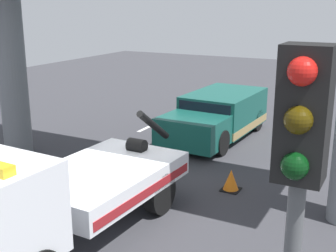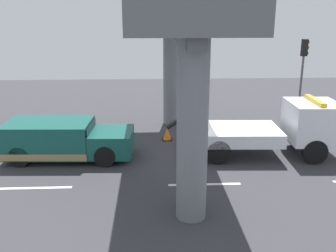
{
  "view_description": "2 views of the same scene",
  "coord_description": "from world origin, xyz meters",
  "px_view_note": "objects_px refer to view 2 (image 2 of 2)",
  "views": [
    {
      "loc": [
        9.37,
        5.79,
        4.79
      ],
      "look_at": [
        -1.79,
        -0.08,
        1.31
      ],
      "focal_mm": 47.74,
      "sensor_mm": 36.0,
      "label": 1
    },
    {
      "loc": [
        -1.91,
        -15.28,
        5.87
      ],
      "look_at": [
        -1.19,
        -0.58,
        1.51
      ],
      "focal_mm": 40.67,
      "sensor_mm": 36.0,
      "label": 2
    }
  ],
  "objects_px": {
    "towed_van_green": "(64,140)",
    "traffic_cone_orange": "(167,134)",
    "tow_truck_white": "(279,128)",
    "traffic_light_near": "(303,62)"
  },
  "relations": [
    {
      "from": "tow_truck_white",
      "to": "traffic_light_near",
      "type": "distance_m",
      "value": 6.42
    },
    {
      "from": "towed_van_green",
      "to": "traffic_light_near",
      "type": "relative_size",
      "value": 1.16
    },
    {
      "from": "tow_truck_white",
      "to": "towed_van_green",
      "type": "distance_m",
      "value": 9.14
    },
    {
      "from": "tow_truck_white",
      "to": "towed_van_green",
      "type": "bearing_deg",
      "value": 179.78
    },
    {
      "from": "tow_truck_white",
      "to": "traffic_cone_orange",
      "type": "bearing_deg",
      "value": 154.91
    },
    {
      "from": "tow_truck_white",
      "to": "towed_van_green",
      "type": "xyz_separation_m",
      "value": [
        -9.13,
        0.04,
        -0.42
      ]
    },
    {
      "from": "towed_van_green",
      "to": "traffic_light_near",
      "type": "bearing_deg",
      "value": 23.58
    },
    {
      "from": "tow_truck_white",
      "to": "traffic_light_near",
      "type": "xyz_separation_m",
      "value": [
        2.94,
        5.3,
        2.1
      ]
    },
    {
      "from": "towed_van_green",
      "to": "traffic_cone_orange",
      "type": "distance_m",
      "value": 4.97
    },
    {
      "from": "tow_truck_white",
      "to": "traffic_light_near",
      "type": "bearing_deg",
      "value": 60.98
    }
  ]
}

